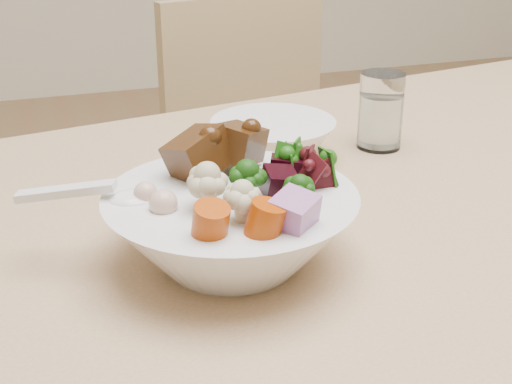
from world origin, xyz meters
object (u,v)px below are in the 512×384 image
food_bowl (233,223)px  water_glass (381,114)px  dining_table (457,230)px  chair_far (271,178)px  side_bowl (273,141)px

food_bowl → water_glass: size_ratio=2.33×
dining_table → chair_far: bearing=83.8°
food_bowl → water_glass: (0.28, 0.24, 0.01)m
dining_table → side_bowl: (-0.21, 0.13, 0.10)m
dining_table → water_glass: 0.19m
water_glass → chair_far: bearing=88.6°
dining_table → chair_far: (-0.04, 0.61, -0.17)m
dining_table → food_bowl: bearing=-172.0°
dining_table → chair_far: chair_far is taller
chair_far → food_bowl: (-0.30, -0.72, 0.28)m
chair_far → food_bowl: bearing=-126.0°
water_glass → side_bowl: 0.16m
food_bowl → water_glass: bearing=40.5°
chair_far → dining_table: bearing=-100.1°
water_glass → food_bowl: bearing=-139.5°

